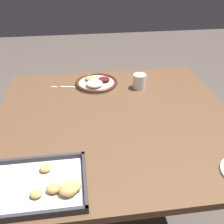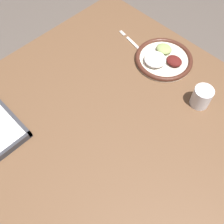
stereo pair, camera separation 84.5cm
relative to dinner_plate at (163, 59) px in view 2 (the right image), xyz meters
name	(u,v)px [view 2 (the right image)]	position (x,y,z in m)	size (l,w,h in m)	color
ground_plane	(114,180)	(-0.06, 0.35, -0.75)	(8.00, 8.00, 0.00)	#564C44
dining_table	(115,131)	(-0.06, 0.35, -0.11)	(1.12, 1.07, 0.74)	brown
dinner_plate	(163,59)	(0.00, 0.00, 0.00)	(0.25, 0.25, 0.04)	beige
fork	(135,45)	(0.15, 0.02, -0.01)	(0.20, 0.05, 0.00)	silver
drinking_cup	(202,97)	(-0.24, 0.07, 0.03)	(0.07, 0.07, 0.08)	white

